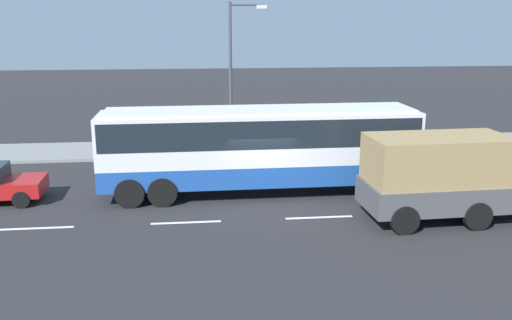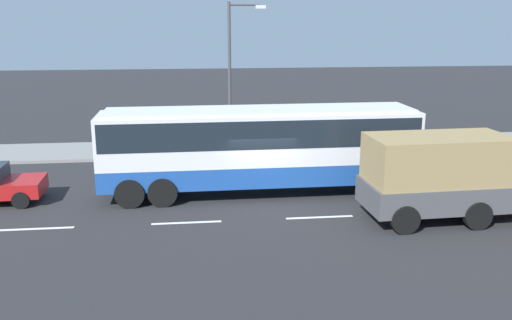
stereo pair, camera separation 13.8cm
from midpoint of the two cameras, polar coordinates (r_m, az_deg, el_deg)
name	(u,v)px [view 2 (the right image)]	position (r m, az deg, el deg)	size (l,w,h in m)	color
ground_plane	(261,199)	(21.68, 0.37, -4.03)	(120.00, 120.00, 0.00)	#28282B
sidewalk_curb	(241,148)	(30.01, -1.66, 1.29)	(80.00, 4.00, 0.15)	gray
lane_centreline	(22,229)	(20.23, -23.10, -6.57)	(23.36, 0.16, 0.01)	white
coach_bus	(260,142)	(21.84, 0.22, 1.91)	(12.46, 2.72, 3.43)	#1E4C9E
cargo_truck	(463,174)	(20.51, 20.26, -1.38)	(7.37, 2.83, 2.97)	red
pedestrian_near_curb	(394,128)	(31.12, 13.82, 3.22)	(0.32, 0.32, 1.61)	#38334C
street_lamp	(233,68)	(28.08, -2.50, 9.41)	(1.88, 0.24, 7.49)	#47474C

